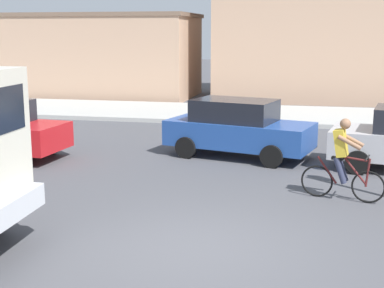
# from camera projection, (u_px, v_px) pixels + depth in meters

# --- Properties ---
(ground_plane) EXTENTS (120.00, 120.00, 0.00)m
(ground_plane) POSITION_uv_depth(u_px,v_px,m) (201.00, 248.00, 8.96)
(ground_plane) COLOR #4C4C51
(sidewalk_far) EXTENTS (80.00, 5.00, 0.16)m
(sidewalk_far) POSITION_uv_depth(u_px,v_px,m) (269.00, 115.00, 22.73)
(sidewalk_far) COLOR #ADADA8
(sidewalk_far) RESTS_ON ground
(cyclist) EXTENTS (1.69, 0.58, 1.72)m
(cyclist) POSITION_uv_depth(u_px,v_px,m) (343.00, 159.00, 11.38)
(cyclist) COLOR black
(cyclist) RESTS_ON ground
(car_white_mid) EXTENTS (4.30, 2.64, 1.60)m
(car_white_mid) POSITION_uv_depth(u_px,v_px,m) (238.00, 128.00, 15.39)
(car_white_mid) COLOR #234C9E
(car_white_mid) RESTS_ON ground
(building_corner_left) EXTENTS (10.93, 5.61, 4.37)m
(building_corner_left) POSITION_uv_depth(u_px,v_px,m) (94.00, 55.00, 29.74)
(building_corner_left) COLOR tan
(building_corner_left) RESTS_ON ground
(building_mid_block) EXTENTS (11.65, 7.15, 6.64)m
(building_mid_block) POSITION_uv_depth(u_px,v_px,m) (331.00, 34.00, 28.59)
(building_mid_block) COLOR tan
(building_mid_block) RESTS_ON ground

